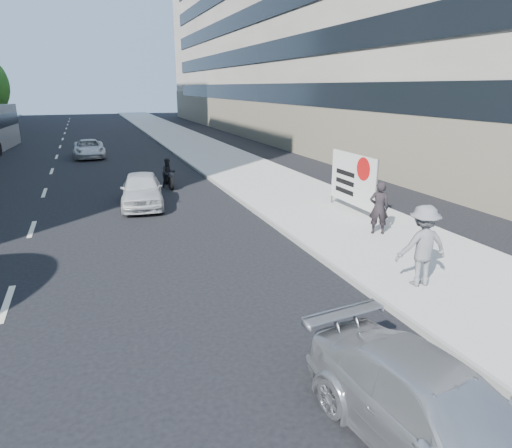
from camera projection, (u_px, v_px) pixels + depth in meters
name	position (u px, v px, depth m)	size (l,w,h in m)	color
ground	(304.00, 296.00, 10.71)	(160.00, 160.00, 0.00)	black
near_sidewalk	(225.00, 160.00, 29.97)	(5.00, 120.00, 0.15)	#9F9B94
near_building	(321.00, 27.00, 42.19)	(14.00, 70.00, 20.00)	gray
jogger	(422.00, 246.00, 10.73)	(1.27, 0.73, 1.96)	slate
pedestrian_woman	(379.00, 208.00, 14.57)	(0.62, 0.41, 1.71)	black
protest_banner	(353.00, 179.00, 17.04)	(0.08, 3.06, 2.20)	#4C4C4C
parked_sedan	(437.00, 415.00, 5.93)	(1.75, 4.31, 1.25)	#9B9DA1
white_sedan_near	(142.00, 190.00, 18.63)	(1.63, 4.04, 1.38)	silver
white_sedan_far	(89.00, 149.00, 31.53)	(2.02, 4.37, 1.22)	silver
motorcycle	(168.00, 174.00, 22.10)	(0.75, 2.05, 1.42)	black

